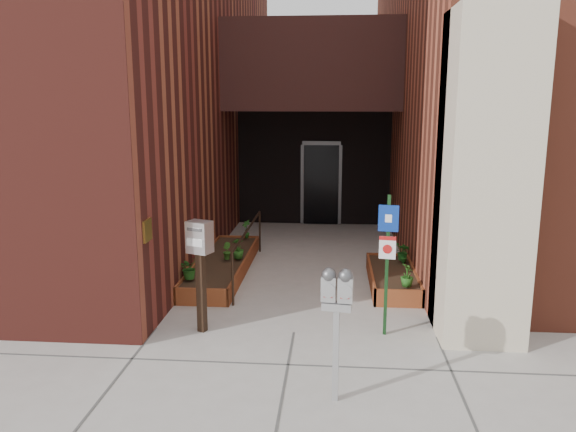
# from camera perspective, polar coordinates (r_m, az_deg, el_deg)

# --- Properties ---
(ground) EXTENTS (80.00, 80.00, 0.00)m
(ground) POSITION_cam_1_polar(r_m,az_deg,el_deg) (8.14, 0.58, -11.75)
(ground) COLOR #9E9991
(ground) RESTS_ON ground
(architecture) EXTENTS (20.00, 14.60, 10.00)m
(architecture) POSITION_cam_1_polar(r_m,az_deg,el_deg) (14.47, 1.95, 18.58)
(architecture) COLOR maroon
(architecture) RESTS_ON ground
(planter_left) EXTENTS (0.90, 3.60, 0.30)m
(planter_left) POSITION_cam_1_polar(r_m,az_deg,el_deg) (10.82, -6.62, -5.09)
(planter_left) COLOR brown
(planter_left) RESTS_ON ground
(planter_right) EXTENTS (0.80, 2.20, 0.30)m
(planter_right) POSITION_cam_1_polar(r_m,az_deg,el_deg) (10.19, 10.56, -6.26)
(planter_right) COLOR brown
(planter_right) RESTS_ON ground
(handrail) EXTENTS (0.04, 3.34, 0.90)m
(handrail) POSITION_cam_1_polar(r_m,az_deg,el_deg) (10.52, -4.08, -2.05)
(handrail) COLOR black
(handrail) RESTS_ON ground
(parking_meter) EXTENTS (0.34, 0.18, 1.51)m
(parking_meter) POSITION_cam_1_polar(r_m,az_deg,el_deg) (6.03, 4.98, -8.41)
(parking_meter) COLOR #AAAAAD
(parking_meter) RESTS_ON ground
(sign_post) EXTENTS (0.27, 0.08, 1.99)m
(sign_post) POSITION_cam_1_polar(r_m,az_deg,el_deg) (7.79, 10.06, -3.46)
(sign_post) COLOR #123315
(sign_post) RESTS_ON ground
(payment_dropbox) EXTENTS (0.38, 0.33, 1.61)m
(payment_dropbox) POSITION_cam_1_polar(r_m,az_deg,el_deg) (7.90, -8.93, -3.71)
(payment_dropbox) COLOR black
(payment_dropbox) RESTS_ON ground
(shrub_left_a) EXTENTS (0.48, 0.48, 0.38)m
(shrub_left_a) POSITION_cam_1_polar(r_m,az_deg,el_deg) (9.56, -9.97, -5.20)
(shrub_left_a) COLOR #1F5518
(shrub_left_a) RESTS_ON planter_left
(shrub_left_b) EXTENTS (0.24, 0.24, 0.32)m
(shrub_left_b) POSITION_cam_1_polar(r_m,az_deg,el_deg) (10.64, -6.27, -3.54)
(shrub_left_b) COLOR #2D631C
(shrub_left_b) RESTS_ON planter_left
(shrub_left_c) EXTENTS (0.31, 0.31, 0.40)m
(shrub_left_c) POSITION_cam_1_polar(r_m,az_deg,el_deg) (10.65, -5.09, -3.27)
(shrub_left_c) COLOR #225317
(shrub_left_c) RESTS_ON planter_left
(shrub_left_d) EXTENTS (0.30, 0.30, 0.40)m
(shrub_left_d) POSITION_cam_1_polar(r_m,az_deg,el_deg) (12.21, -4.25, -1.33)
(shrub_left_d) COLOR #225F1B
(shrub_left_d) RESTS_ON planter_left
(shrub_right_a) EXTENTS (0.22, 0.22, 0.37)m
(shrub_right_a) POSITION_cam_1_polar(r_m,az_deg,el_deg) (9.25, 12.01, -5.90)
(shrub_right_a) COLOR #235919
(shrub_right_a) RESTS_ON planter_right
(shrub_right_b) EXTENTS (0.26, 0.26, 0.37)m
(shrub_right_b) POSITION_cam_1_polar(r_m,az_deg,el_deg) (10.56, 11.73, -3.70)
(shrub_right_b) COLOR #1A5D1A
(shrub_right_b) RESTS_ON planter_right
(shrub_right_c) EXTENTS (0.38, 0.38, 0.32)m
(shrub_right_c) POSITION_cam_1_polar(r_m,az_deg,el_deg) (10.70, 11.57, -3.62)
(shrub_right_c) COLOR #1B601C
(shrub_right_c) RESTS_ON planter_right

